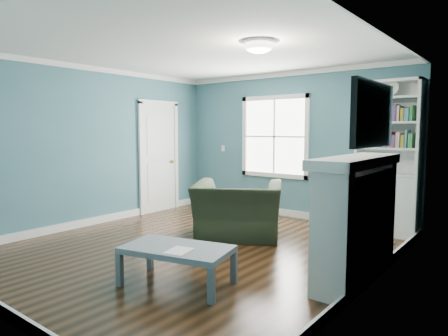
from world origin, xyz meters
The scene contains 13 objects.
floor centered at (0.00, 0.00, 0.00)m, with size 5.00×5.00×0.00m, color black.
room_walls centered at (0.00, 0.00, 1.58)m, with size 5.00×5.00×5.00m.
trim centered at (0.00, 0.00, 1.24)m, with size 4.50×5.00×2.60m.
window centered at (-0.30, 2.49, 1.45)m, with size 1.40×0.06×1.50m.
bookshelf centered at (1.77, 2.30, 0.92)m, with size 0.90×0.35×2.31m.
fireplace centered at (2.08, 0.20, 0.64)m, with size 0.44×1.58×1.30m.
tv centered at (2.20, 0.20, 1.72)m, with size 0.06×1.10×0.65m, color black.
door centered at (-2.22, 1.40, 1.07)m, with size 0.12×0.98×2.17m.
ceiling_fixture centered at (0.90, 0.10, 2.55)m, with size 0.38×0.38×0.15m.
light_switch centered at (-1.50, 2.48, 1.20)m, with size 0.08×0.01×0.12m, color white.
recliner centered at (0.12, 0.78, 0.54)m, with size 1.24×0.81×1.08m, color #232D1C.
coffee_table centered at (0.69, -1.06, 0.34)m, with size 1.20×0.84×0.40m.
paper_sheet centered at (0.81, -1.15, 0.40)m, with size 0.21×0.27×0.00m, color white.
Camera 1 is at (3.49, -3.87, 1.57)m, focal length 32.00 mm.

